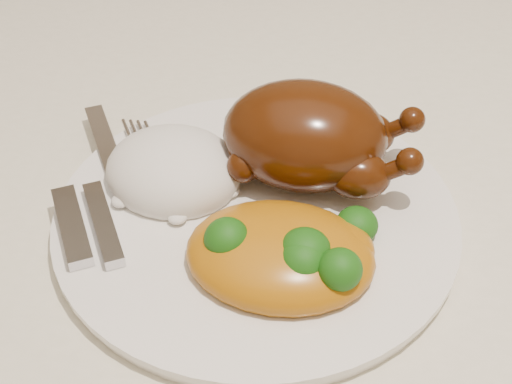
# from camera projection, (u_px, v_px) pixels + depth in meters

# --- Properties ---
(dining_table) EXTENTS (1.60, 0.90, 0.76)m
(dining_table) POSITION_uv_depth(u_px,v_px,m) (287.00, 254.00, 0.68)
(dining_table) COLOR brown
(dining_table) RESTS_ON floor
(tablecloth) EXTENTS (1.73, 1.03, 0.18)m
(tablecloth) POSITION_uv_depth(u_px,v_px,m) (290.00, 196.00, 0.63)
(tablecloth) COLOR #EFE7CD
(tablecloth) RESTS_ON dining_table
(dinner_plate) EXTENTS (0.38, 0.38, 0.01)m
(dinner_plate) POSITION_uv_depth(u_px,v_px,m) (256.00, 217.00, 0.56)
(dinner_plate) COLOR white
(dinner_plate) RESTS_ON tablecloth
(roast_chicken) EXTENTS (0.16, 0.11, 0.08)m
(roast_chicken) POSITION_uv_depth(u_px,v_px,m) (309.00, 136.00, 0.56)
(roast_chicken) COLOR #431B07
(roast_chicken) RESTS_ON dinner_plate
(rice_mound) EXTENTS (0.13, 0.13, 0.06)m
(rice_mound) POSITION_uv_depth(u_px,v_px,m) (174.00, 171.00, 0.57)
(rice_mound) COLOR white
(rice_mound) RESTS_ON dinner_plate
(mac_and_cheese) EXTENTS (0.14, 0.11, 0.05)m
(mac_and_cheese) POSITION_uv_depth(u_px,v_px,m) (289.00, 254.00, 0.50)
(mac_and_cheese) COLOR #B7700B
(mac_and_cheese) RESTS_ON dinner_plate
(cutlery) EXTENTS (0.09, 0.20, 0.01)m
(cutlery) POSITION_uv_depth(u_px,v_px,m) (98.00, 199.00, 0.55)
(cutlery) COLOR #BCBCC3
(cutlery) RESTS_ON dinner_plate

